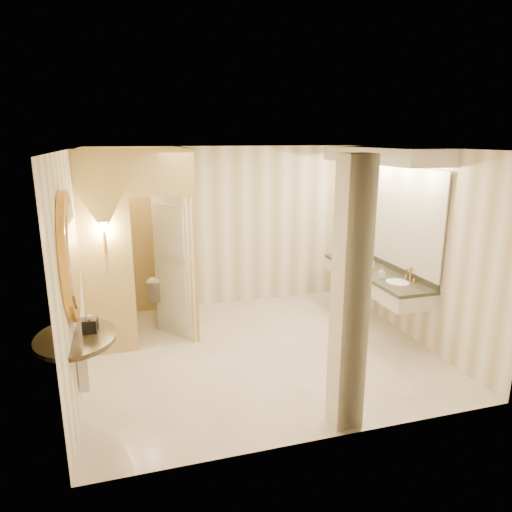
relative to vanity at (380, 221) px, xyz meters
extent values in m
plane|color=white|center=(-1.98, -0.40, -1.63)|extent=(4.50, 4.50, 0.00)
plane|color=silver|center=(-1.98, -0.40, 1.07)|extent=(4.50, 4.50, 0.00)
cube|color=white|center=(-1.98, 1.60, -0.28)|extent=(4.50, 0.02, 2.70)
cube|color=white|center=(-1.98, -2.40, -0.28)|extent=(4.50, 0.02, 2.70)
cube|color=white|center=(-4.23, -0.40, -0.28)|extent=(0.02, 4.00, 2.70)
cube|color=white|center=(0.27, -0.40, -0.28)|extent=(0.02, 4.00, 2.70)
cube|color=#EAD47A|center=(-2.78, 0.85, -0.28)|extent=(0.10, 1.50, 2.70)
cube|color=#EAD47A|center=(-3.90, 0.10, -0.28)|extent=(0.65, 0.10, 2.70)
cube|color=#EAD47A|center=(-3.18, 0.10, 0.77)|extent=(0.80, 0.10, 0.60)
cube|color=beige|center=(-3.01, 0.42, -0.58)|extent=(0.51, 0.68, 2.10)
cylinder|color=#C1813E|center=(-3.90, 0.03, -0.08)|extent=(0.03, 0.03, 0.30)
cone|color=beige|center=(-3.90, 0.03, 0.12)|extent=(0.14, 0.14, 0.14)
cube|color=beige|center=(-0.03, 0.00, -0.90)|extent=(0.60, 2.22, 0.24)
cube|color=black|center=(-0.03, 0.00, -0.78)|extent=(0.64, 2.26, 0.05)
cube|color=black|center=(0.25, 0.00, -0.71)|extent=(0.03, 2.22, 0.10)
ellipsoid|color=white|center=(-0.03, -0.60, -0.80)|extent=(0.40, 0.44, 0.15)
cylinder|color=#C1813E|center=(0.17, -0.60, -0.67)|extent=(0.03, 0.03, 0.22)
ellipsoid|color=white|center=(-0.03, 0.60, -0.80)|extent=(0.40, 0.44, 0.15)
cylinder|color=#C1813E|center=(0.17, 0.60, -0.67)|extent=(0.03, 0.03, 0.22)
cube|color=white|center=(0.25, 0.00, 0.07)|extent=(0.03, 2.22, 1.40)
cube|color=beige|center=(-0.03, 0.00, 0.96)|extent=(0.75, 2.42, 0.22)
cylinder|color=black|center=(-4.21, -1.26, -0.78)|extent=(1.01, 1.01, 0.05)
cube|color=beige|center=(-4.17, -1.26, -1.08)|extent=(0.10, 0.10, 0.60)
cylinder|color=gold|center=(-4.19, -1.26, 0.07)|extent=(0.07, 1.01, 1.01)
cylinder|color=white|center=(-4.15, -1.26, 0.07)|extent=(0.02, 0.81, 0.81)
cube|color=beige|center=(-1.63, -2.20, -0.28)|extent=(0.28, 0.28, 2.70)
cube|color=black|center=(-4.06, -1.20, -0.68)|extent=(0.16, 0.16, 0.14)
imported|color=white|center=(-3.09, 1.03, -1.23)|extent=(0.65, 0.88, 0.80)
imported|color=beige|center=(-0.15, -0.37, -0.68)|extent=(0.07, 0.07, 0.14)
imported|color=silver|center=(-0.06, 0.06, -0.69)|extent=(0.13, 0.13, 0.13)
imported|color=#C6B28C|center=(-0.04, 0.08, -0.66)|extent=(0.08, 0.08, 0.19)
camera|label=1|loc=(-3.64, -5.90, 1.20)|focal=32.00mm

